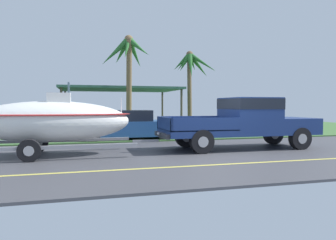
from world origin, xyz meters
TOP-DOWN VIEW (x-y plane):
  - ground at (0.00, 8.38)m, footprint 36.00×22.00m
  - pickup_truck_towing at (1.77, 1.03)m, footprint 6.03×1.97m
  - boat_on_trailer at (-5.19, 1.03)m, footprint 6.24×2.25m
  - parked_sedan_near at (-2.26, 5.16)m, footprint 4.70×1.87m
  - carport_awning at (-1.69, 12.37)m, footprint 7.83×5.47m
  - palm_tree_near_right at (2.84, 10.50)m, footprint 2.62×3.21m
  - palm_tree_mid at (-1.60, 8.70)m, footprint 2.99×2.69m

SIDE VIEW (x-z plane):
  - ground at x=0.00m, z-range -0.07..0.04m
  - parked_sedan_near at x=-2.26m, z-range -0.02..1.36m
  - pickup_truck_towing at x=1.77m, z-range 0.10..1.99m
  - boat_on_trailer at x=-5.19m, z-range -0.07..2.26m
  - carport_awning at x=-1.69m, z-range 1.28..4.08m
  - palm_tree_near_right at x=2.84m, z-range 1.44..6.66m
  - palm_tree_mid at x=-1.60m, z-range 1.48..7.09m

